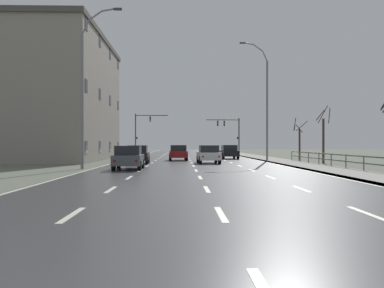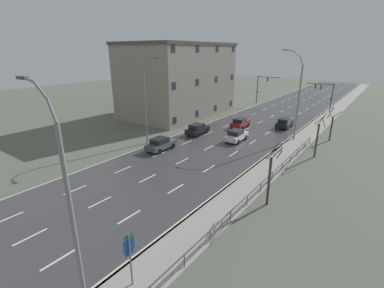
% 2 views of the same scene
% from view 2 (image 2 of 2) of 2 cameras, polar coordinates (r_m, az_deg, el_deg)
% --- Properties ---
extents(ground_plane, '(160.00, 160.00, 0.12)m').
position_cam_2_polar(ground_plane, '(51.06, 15.19, 4.94)').
color(ground_plane, '#5B6051').
extents(road_asphalt_strip, '(14.00, 120.00, 0.03)m').
position_cam_2_polar(road_asphalt_strip, '(62.17, 19.31, 7.01)').
color(road_asphalt_strip, '#3D3D3F').
rests_on(road_asphalt_strip, ground).
extents(sidewalk_right, '(3.00, 120.00, 0.12)m').
position_cam_2_polar(sidewalk_right, '(60.34, 26.96, 5.73)').
color(sidewalk_right, gray).
rests_on(sidewalk_right, ground).
extents(guardrail, '(0.07, 34.73, 1.00)m').
position_cam_2_polar(guardrail, '(23.26, 12.80, -9.68)').
color(guardrail, '#515459').
rests_on(guardrail, ground).
extents(street_lamp_foreground, '(2.49, 0.24, 10.71)m').
position_cam_2_polar(street_lamp_foreground, '(12.92, -24.13, -12.62)').
color(street_lamp_foreground, slate).
rests_on(street_lamp_foreground, ground).
extents(street_lamp_midground, '(2.84, 0.24, 11.78)m').
position_cam_2_polar(street_lamp_midground, '(38.94, 21.01, 8.90)').
color(street_lamp_midground, slate).
rests_on(street_lamp_midground, ground).
extents(street_lamp_left_bank, '(2.77, 0.24, 10.89)m').
position_cam_2_polar(street_lamp_left_bank, '(35.37, -9.49, 8.27)').
color(street_lamp_left_bank, slate).
rests_on(street_lamp_left_bank, ground).
extents(highway_sign, '(0.09, 0.68, 3.21)m').
position_cam_2_polar(highway_sign, '(15.04, -12.79, -21.25)').
color(highway_sign, slate).
rests_on(highway_sign, ground).
extents(traffic_signal_right, '(5.09, 0.36, 5.62)m').
position_cam_2_polar(traffic_signal_right, '(60.84, 25.94, 9.66)').
color(traffic_signal_right, '#38383A').
rests_on(traffic_signal_right, ground).
extents(traffic_signal_left, '(5.07, 0.36, 6.32)m').
position_cam_2_polar(traffic_signal_left, '(65.25, 14.16, 11.69)').
color(traffic_signal_left, '#38383A').
rests_on(traffic_signal_left, ground).
extents(car_distant, '(1.95, 4.16, 1.57)m').
position_cam_2_polar(car_distant, '(45.91, 18.64, 4.20)').
color(car_distant, black).
rests_on(car_distant, ground).
extents(car_far_right, '(1.93, 4.15, 1.57)m').
position_cam_2_polar(car_far_right, '(39.99, 1.12, 3.13)').
color(car_far_right, black).
rests_on(car_far_right, ground).
extents(car_mid_centre, '(1.96, 4.17, 1.57)m').
position_cam_2_polar(car_mid_centre, '(37.47, 9.16, 1.80)').
color(car_mid_centre, silver).
rests_on(car_mid_centre, ground).
extents(car_near_right, '(1.97, 4.17, 1.57)m').
position_cam_2_polar(car_near_right, '(44.19, 9.97, 4.37)').
color(car_near_right, maroon).
rests_on(car_near_right, ground).
extents(car_near_left, '(1.91, 4.14, 1.57)m').
position_cam_2_polar(car_near_left, '(33.83, -6.50, 0.05)').
color(car_near_left, '#474C51').
rests_on(car_near_left, ground).
extents(brick_building, '(13.14, 20.82, 12.99)m').
position_cam_2_polar(brick_building, '(52.63, -2.88, 13.22)').
color(brick_building, gray).
rests_on(brick_building, ground).
extents(bare_tree_near, '(1.47, 1.02, 5.05)m').
position_cam_2_polar(bare_tree_near, '(22.18, 15.88, -6.55)').
color(bare_tree_near, '#423328').
rests_on(bare_tree_near, ground).
extents(bare_tree_mid, '(1.21, 1.25, 5.08)m').
position_cam_2_polar(bare_tree_mid, '(34.01, 24.55, 1.06)').
color(bare_tree_mid, '#423328').
rests_on(bare_tree_mid, ground).
extents(bare_tree_far, '(1.63, 1.49, 4.51)m').
position_cam_2_polar(bare_tree_far, '(41.43, 26.94, 3.34)').
color(bare_tree_far, '#423328').
rests_on(bare_tree_far, ground).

